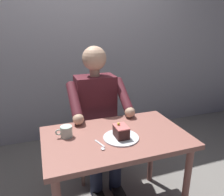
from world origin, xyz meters
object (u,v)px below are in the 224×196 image
chair (94,123)px  dessert_spoon (101,146)px  dining_table (116,147)px  cake_slice (121,131)px  coffee_cup (66,131)px  seated_person (98,114)px

chair → dessert_spoon: size_ratio=6.43×
dining_table → chair: size_ratio=1.12×
cake_slice → coffee_cup: (0.36, -0.15, -0.01)m
dessert_spoon → cake_slice: bearing=-158.6°
chair → coffee_cup: chair is taller
seated_person → cake_slice: size_ratio=10.65×
cake_slice → dessert_spoon: cake_slice is taller
cake_slice → chair: bearing=-88.4°
dining_table → cake_slice: (-0.02, 0.05, 0.15)m
seated_person → dessert_spoon: size_ratio=9.03×
chair → seated_person: 0.24m
chair → seated_person: size_ratio=0.71×
seated_person → dessert_spoon: (0.14, 0.59, 0.03)m
chair → seated_person: seated_person is taller
cake_slice → dessert_spoon: size_ratio=0.85×
chair → cake_slice: (-0.02, 0.70, 0.25)m
dining_table → dessert_spoon: (0.14, 0.12, 0.10)m
dessert_spoon → chair: bearing=-100.6°
cake_slice → coffee_cup: bearing=-22.3°
seated_person → cake_slice: seated_person is taller
dining_table → chair: (0.00, -0.65, -0.10)m
seated_person → dessert_spoon: 0.61m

